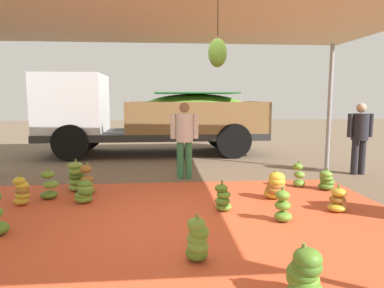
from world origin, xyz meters
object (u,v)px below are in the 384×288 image
banana_bunch_14 (88,181)px  banana_bunch_12 (299,176)px  banana_bunch_1 (77,177)px  banana_bunch_2 (338,201)px  banana_bunch_3 (197,240)px  banana_bunch_6 (84,192)px  banana_bunch_9 (22,192)px  banana_bunch_11 (275,186)px  banana_bunch_8 (49,186)px  banana_bunch_4 (283,207)px  banana_bunch_13 (326,181)px  banana_bunch_7 (223,199)px  banana_bunch_10 (305,274)px  cargo_truck_main (146,114)px  worker_0 (360,133)px  worker_1 (184,134)px

banana_bunch_14 → banana_bunch_12: bearing=2.2°
banana_bunch_1 → banana_bunch_2: size_ratio=1.43×
banana_bunch_3 → banana_bunch_6: 2.74m
banana_bunch_1 → banana_bunch_9: banana_bunch_1 is taller
banana_bunch_11 → banana_bunch_14: size_ratio=0.87×
banana_bunch_3 → banana_bunch_14: size_ratio=0.89×
banana_bunch_12 → banana_bunch_14: size_ratio=0.91×
banana_bunch_8 → banana_bunch_4: bearing=-21.7°
banana_bunch_2 → banana_bunch_13: same height
banana_bunch_7 → banana_bunch_11: bearing=28.8°
banana_bunch_3 → banana_bunch_13: 3.78m
banana_bunch_1 → banana_bunch_10: banana_bunch_1 is taller
banana_bunch_6 → cargo_truck_main: (0.80, 5.10, 1.04)m
banana_bunch_2 → banana_bunch_11: size_ratio=0.83×
banana_bunch_3 → cargo_truck_main: (-0.83, 7.29, 0.99)m
banana_bunch_1 → banana_bunch_8: 0.60m
banana_bunch_11 → banana_bunch_6: bearing=179.0°
banana_bunch_6 → banana_bunch_12: banana_bunch_12 is taller
banana_bunch_6 → banana_bunch_8: (-0.64, 0.29, 0.05)m
banana_bunch_3 → banana_bunch_6: (-1.63, 2.20, -0.04)m
banana_bunch_3 → banana_bunch_8: 3.37m
banana_bunch_1 → banana_bunch_4: (3.23, -1.91, -0.05)m
banana_bunch_3 → banana_bunch_1: bearing=122.9°
banana_bunch_1 → banana_bunch_3: size_ratio=1.17×
banana_bunch_7 → banana_bunch_8: banana_bunch_8 is taller
banana_bunch_12 → worker_0: worker_0 is taller
banana_bunch_6 → worker_0: worker_0 is taller
banana_bunch_2 → worker_0: size_ratio=0.26×
banana_bunch_7 → banana_bunch_8: (-2.82, 0.89, 0.03)m
banana_bunch_11 → banana_bunch_7: bearing=-151.2°
banana_bunch_9 → worker_1: 3.28m
banana_bunch_9 → worker_1: bearing=31.8°
banana_bunch_3 → banana_bunch_7: (0.55, 1.60, -0.03)m
banana_bunch_8 → banana_bunch_3: bearing=-47.6°
banana_bunch_10 → banana_bunch_14: (-2.52, 3.54, 0.02)m
banana_bunch_1 → banana_bunch_12: 4.19m
banana_bunch_4 → worker_1: 3.12m
banana_bunch_1 → banana_bunch_13: 4.63m
banana_bunch_7 → banana_bunch_12: 2.15m
banana_bunch_7 → worker_1: size_ratio=0.29×
banana_bunch_3 → banana_bunch_13: bearing=44.7°
banana_bunch_14 → worker_1: 2.23m
banana_bunch_2 → cargo_truck_main: 6.72m
banana_bunch_11 → banana_bunch_13: 1.26m
banana_bunch_3 → banana_bunch_9: bearing=140.1°
banana_bunch_10 → banana_bunch_13: bearing=61.7°
banana_bunch_1 → banana_bunch_8: banana_bunch_1 is taller
banana_bunch_9 → cargo_truck_main: cargo_truck_main is taller
banana_bunch_3 → banana_bunch_9: banana_bunch_9 is taller
banana_bunch_9 → banana_bunch_13: size_ratio=1.20×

